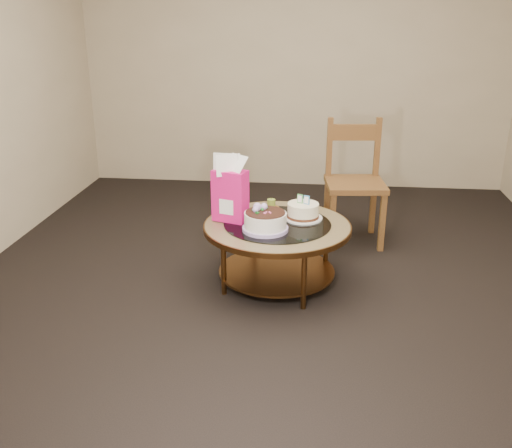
# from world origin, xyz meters

# --- Properties ---
(ground) EXTENTS (5.00, 5.00, 0.00)m
(ground) POSITION_xyz_m (0.00, 0.00, 0.00)
(ground) COLOR black
(ground) RESTS_ON ground
(room_walls) EXTENTS (4.52, 5.02, 2.61)m
(room_walls) POSITION_xyz_m (0.00, 0.00, 1.54)
(room_walls) COLOR #B9A78C
(room_walls) RESTS_ON ground
(coffee_table) EXTENTS (1.02, 1.02, 0.46)m
(coffee_table) POSITION_xyz_m (0.00, -0.00, 0.38)
(coffee_table) COLOR brown
(coffee_table) RESTS_ON ground
(decorated_cake) EXTENTS (0.31, 0.31, 0.18)m
(decorated_cake) POSITION_xyz_m (-0.07, -0.14, 0.52)
(decorated_cake) COLOR #B69BDB
(decorated_cake) RESTS_ON coffee_table
(cream_cake) EXTENTS (0.27, 0.27, 0.17)m
(cream_cake) POSITION_xyz_m (0.17, 0.11, 0.51)
(cream_cake) COLOR white
(cream_cake) RESTS_ON coffee_table
(gift_bag) EXTENTS (0.26, 0.22, 0.46)m
(gift_bag) POSITION_xyz_m (-0.33, 0.03, 0.69)
(gift_bag) COLOR #F2168C
(gift_bag) RESTS_ON coffee_table
(pillar_candle) EXTENTS (0.12, 0.12, 0.09)m
(pillar_candle) POSITION_xyz_m (-0.06, 0.28, 0.49)
(pillar_candle) COLOR #E8DC5F
(pillar_candle) RESTS_ON coffee_table
(dining_chair) EXTENTS (0.51, 0.51, 1.01)m
(dining_chair) POSITION_xyz_m (0.57, 0.90, 0.51)
(dining_chair) COLOR brown
(dining_chair) RESTS_ON ground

